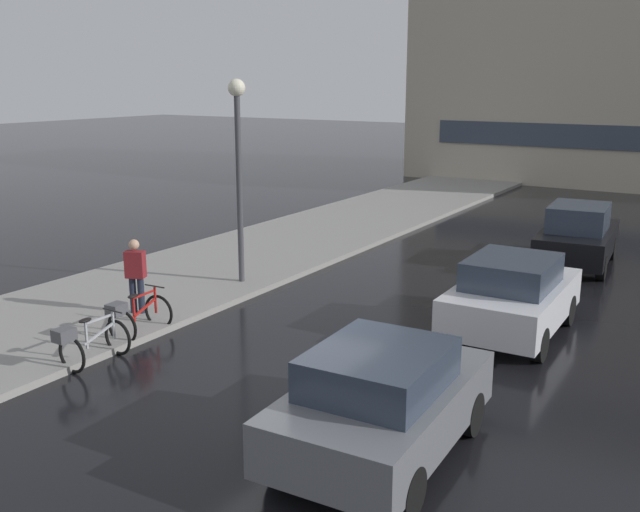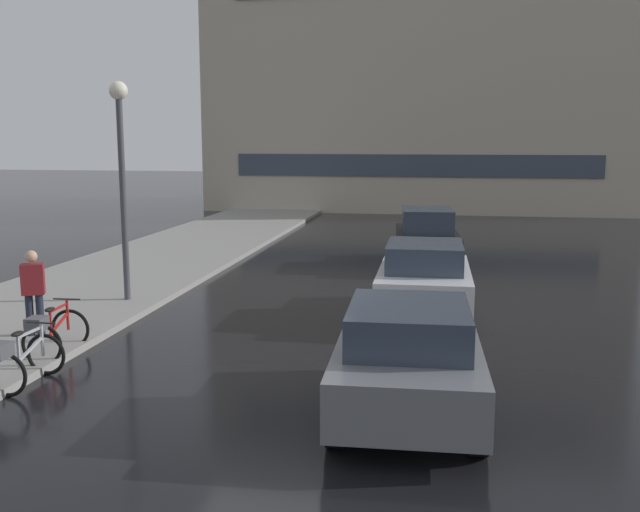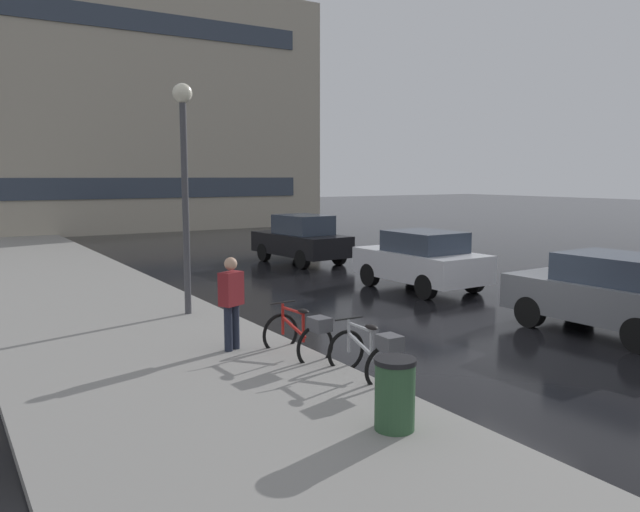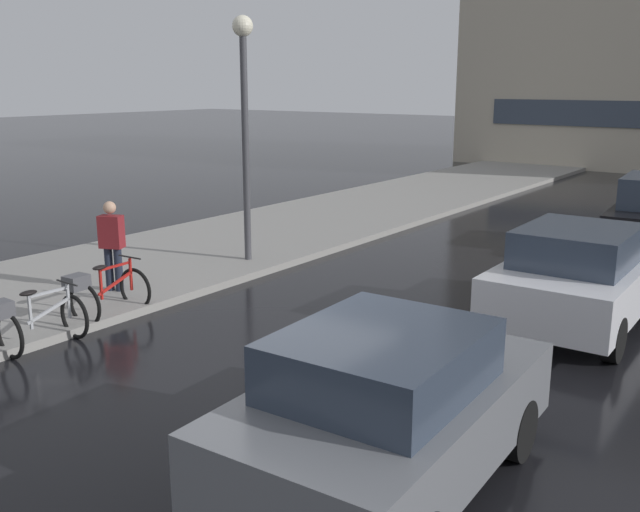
# 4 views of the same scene
# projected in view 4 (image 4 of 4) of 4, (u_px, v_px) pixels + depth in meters

# --- Properties ---
(ground_plane) EXTENTS (140.00, 140.00, 0.00)m
(ground_plane) POSITION_uv_depth(u_px,v_px,m) (267.00, 393.00, 8.77)
(ground_plane) COLOR black
(sidewalk_kerb) EXTENTS (4.80, 60.00, 0.14)m
(sidewalk_kerb) POSITION_uv_depth(u_px,v_px,m) (335.00, 216.00, 20.04)
(sidewalk_kerb) COLOR gray
(sidewalk_kerb) RESTS_ON ground
(bicycle_nearest) EXTENTS (0.71, 1.35, 0.91)m
(bicycle_nearest) POSITION_uv_depth(u_px,v_px,m) (32.00, 320.00, 10.03)
(bicycle_nearest) COLOR black
(bicycle_nearest) RESTS_ON ground
(bicycle_second) EXTENTS (0.79, 1.40, 0.94)m
(bicycle_second) POSITION_uv_depth(u_px,v_px,m) (103.00, 292.00, 11.36)
(bicycle_second) COLOR black
(bicycle_second) RESTS_ON ground
(car_grey) EXTENTS (2.07, 3.79, 1.58)m
(car_grey) POSITION_uv_depth(u_px,v_px,m) (387.00, 407.00, 6.58)
(car_grey) COLOR slate
(car_grey) RESTS_ON ground
(car_white) EXTENTS (1.97, 3.75, 1.61)m
(car_white) POSITION_uv_depth(u_px,v_px,m) (577.00, 277.00, 10.95)
(car_white) COLOR silver
(car_white) RESTS_ON ground
(pedestrian) EXTENTS (0.46, 0.38, 1.74)m
(pedestrian) POSITION_uv_depth(u_px,v_px,m) (112.00, 244.00, 12.43)
(pedestrian) COLOR #1E2333
(pedestrian) RESTS_ON ground
(streetlamp) EXTENTS (0.41, 0.41, 5.00)m
(streetlamp) POSITION_uv_depth(u_px,v_px,m) (244.00, 100.00, 14.10)
(streetlamp) COLOR #424247
(streetlamp) RESTS_ON ground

